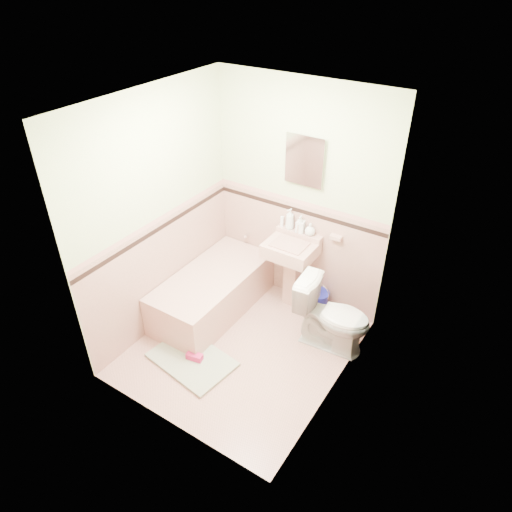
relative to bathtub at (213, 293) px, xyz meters
The scene contains 32 objects.
floor 0.75m from the bathtub, 27.65° to the right, with size 2.20×2.20×0.00m, color tan.
ceiling 2.38m from the bathtub, 27.65° to the right, with size 2.20×2.20×0.00m, color white.
wall_back 1.43m from the bathtub, 50.71° to the left, with size 2.50×2.50×0.00m, color #F0E0C3.
wall_front 1.87m from the bathtub, 66.22° to the right, with size 2.50×2.50×0.00m, color #F0E0C3.
wall_left 1.14m from the bathtub, 138.27° to the right, with size 2.50×2.50×0.00m, color #F0E0C3.
wall_right 1.95m from the bathtub, 11.45° to the right, with size 2.50×2.50×0.00m, color #F0E0C3.
wainscot_back 1.05m from the bathtub, 50.27° to the left, with size 2.00×2.00×0.00m, color tan.
wainscot_front 1.60m from the bathtub, 66.05° to the right, with size 2.00×2.00×0.00m, color tan.
wainscot_left 0.61m from the bathtub, 137.33° to the right, with size 2.20×2.20×0.00m, color tan.
wainscot_right 1.69m from the bathtub, 11.53° to the right, with size 2.20×2.20×0.00m, color tan.
accent_back 1.33m from the bathtub, 50.04° to the left, with size 2.00×2.00×0.00m, color black.
accent_front 1.79m from the bathtub, 65.95° to the right, with size 2.00×2.00×0.00m, color black.
accent_left 1.02m from the bathtub, 136.85° to the right, with size 2.20×2.20×0.00m, color black.
accent_right 1.87m from the bathtub, 11.57° to the right, with size 2.20×2.20×0.00m, color black.
cap_back 1.40m from the bathtub, 50.04° to the left, with size 2.00×2.00×0.00m, color tan.
cap_front 1.84m from the bathtub, 65.95° to the right, with size 2.00×2.00×0.00m, color tan.
cap_left 1.11m from the bathtub, 136.85° to the right, with size 2.20×2.20×0.00m, color tan.
cap_right 1.92m from the bathtub, 11.57° to the right, with size 2.20×2.20×0.00m, color tan.
bathtub is the anchor object (origin of this frame).
tub_faucet 0.83m from the bathtub, 90.00° to the left, with size 0.04×0.04×0.12m, color silver.
sink 0.88m from the bathtub, 37.93° to the left, with size 0.53×0.48×0.84m, color tan, non-canonical shape.
sink_faucet 1.20m from the bathtub, 44.58° to the left, with size 0.02×0.02×0.10m, color silver.
medicine_cabinet 1.78m from the bathtub, 47.42° to the left, with size 0.37×0.04×0.46m, color white.
soap_dish 1.51m from the bathtub, 33.57° to the left, with size 0.12×0.07×0.04m, color tan.
soap_bottle_left 1.20m from the bathtub, 51.86° to the left, with size 0.09×0.09×0.24m, color #B2B2B2.
soap_bottle_mid 1.25m from the bathtub, 45.88° to the left, with size 0.09×0.09×0.19m, color #B2B2B2.
soap_bottle_right 1.30m from the bathtub, 41.35° to the left, with size 0.11×0.11×0.14m, color #B2B2B2.
tube 1.12m from the bathtub, 57.00° to the left, with size 0.04×0.04×0.12m, color white.
toilet 1.39m from the bathtub, ahead, with size 0.43×0.75×0.77m, color white.
bucket 1.19m from the bathtub, 32.12° to the left, with size 0.25×0.25×0.25m, color #1C21A7, non-canonical shape.
bath_mat 0.85m from the bathtub, 68.12° to the right, with size 0.82×0.55×0.03m, color gray.
shoe 0.84m from the bathtub, 66.03° to the right, with size 0.16×0.08×0.07m, color #BF1E59.
Camera 1 is at (2.00, -2.86, 3.47)m, focal length 32.61 mm.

